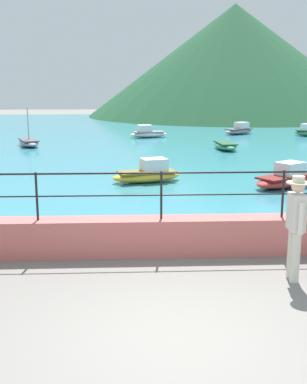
{
  "coord_description": "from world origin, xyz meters",
  "views": [
    {
      "loc": [
        -0.55,
        -5.51,
        3.15
      ],
      "look_at": [
        -0.12,
        3.7,
        1.1
      ],
      "focal_mm": 44.97,
      "sensor_mm": 36.0,
      "label": 1
    }
  ],
  "objects_px": {
    "boat_3": "(225,146)",
    "boat_4": "(148,174)",
    "boat_1": "(239,130)",
    "boat_2": "(285,178)",
    "boat_6": "(148,133)",
    "boat_0": "(29,142)",
    "person_walking": "(296,223)"
  },
  "relations": [
    {
      "from": "boat_2",
      "to": "boat_3",
      "type": "bearing_deg",
      "value": 90.97
    },
    {
      "from": "boat_0",
      "to": "boat_2",
      "type": "bearing_deg",
      "value": -46.6
    },
    {
      "from": "person_walking",
      "to": "boat_6",
      "type": "bearing_deg",
      "value": 94.26
    },
    {
      "from": "boat_3",
      "to": "boat_6",
      "type": "height_order",
      "value": "boat_6"
    },
    {
      "from": "person_walking",
      "to": "boat_4",
      "type": "xyz_separation_m",
      "value": [
        -2.1,
        8.1,
        -0.65
      ]
    },
    {
      "from": "boat_0",
      "to": "boat_1",
      "type": "distance_m",
      "value": 13.62
    },
    {
      "from": "boat_0",
      "to": "boat_4",
      "type": "height_order",
      "value": "boat_0"
    },
    {
      "from": "boat_1",
      "to": "boat_2",
      "type": "height_order",
      "value": "same"
    },
    {
      "from": "boat_2",
      "to": "boat_4",
      "type": "bearing_deg",
      "value": 166.62
    },
    {
      "from": "boat_4",
      "to": "boat_6",
      "type": "relative_size",
      "value": 1.0
    },
    {
      "from": "boat_1",
      "to": "boat_4",
      "type": "xyz_separation_m",
      "value": [
        -6.46,
        -15.49,
        0.0
      ]
    },
    {
      "from": "boat_2",
      "to": "boat_4",
      "type": "height_order",
      "value": "same"
    },
    {
      "from": "person_walking",
      "to": "boat_3",
      "type": "relative_size",
      "value": 0.74
    },
    {
      "from": "boat_0",
      "to": "boat_2",
      "type": "relative_size",
      "value": 1.02
    },
    {
      "from": "boat_4",
      "to": "boat_6",
      "type": "xyz_separation_m",
      "value": [
        0.48,
        13.73,
        0.0
      ]
    },
    {
      "from": "boat_0",
      "to": "boat_3",
      "type": "xyz_separation_m",
      "value": [
        9.94,
        -1.76,
        -0.01
      ]
    },
    {
      "from": "boat_2",
      "to": "person_walking",
      "type": "bearing_deg",
      "value": -106.72
    },
    {
      "from": "boat_0",
      "to": "boat_4",
      "type": "relative_size",
      "value": 1.0
    },
    {
      "from": "boat_3",
      "to": "boat_2",
      "type": "bearing_deg",
      "value": -89.03
    },
    {
      "from": "boat_0",
      "to": "boat_6",
      "type": "bearing_deg",
      "value": 32.71
    },
    {
      "from": "boat_1",
      "to": "person_walking",
      "type": "bearing_deg",
      "value": -100.45
    },
    {
      "from": "person_walking",
      "to": "boat_1",
      "type": "distance_m",
      "value": 24.0
    },
    {
      "from": "boat_6",
      "to": "boat_1",
      "type": "bearing_deg",
      "value": 16.41
    },
    {
      "from": "boat_6",
      "to": "boat_2",
      "type": "bearing_deg",
      "value": -75.69
    },
    {
      "from": "person_walking",
      "to": "boat_0",
      "type": "height_order",
      "value": "boat_0"
    },
    {
      "from": "boat_1",
      "to": "boat_2",
      "type": "relative_size",
      "value": 0.99
    },
    {
      "from": "person_walking",
      "to": "boat_0",
      "type": "relative_size",
      "value": 0.71
    },
    {
      "from": "boat_3",
      "to": "boat_4",
      "type": "distance_m",
      "value": 8.89
    },
    {
      "from": "boat_1",
      "to": "boat_4",
      "type": "bearing_deg",
      "value": -112.63
    },
    {
      "from": "boat_0",
      "to": "boat_6",
      "type": "height_order",
      "value": "boat_0"
    },
    {
      "from": "boat_0",
      "to": "boat_6",
      "type": "relative_size",
      "value": 1.01
    },
    {
      "from": "boat_2",
      "to": "boat_4",
      "type": "relative_size",
      "value": 0.98
    }
  ]
}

